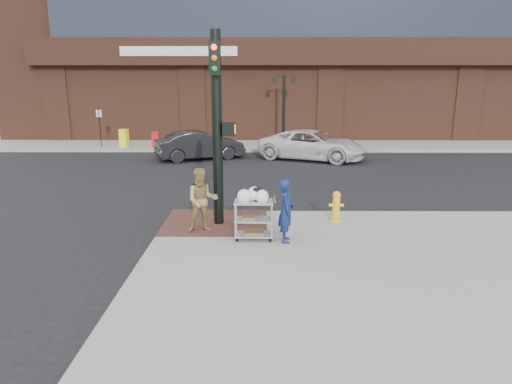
{
  "coord_description": "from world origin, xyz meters",
  "views": [
    {
      "loc": [
        0.6,
        -11.0,
        3.97
      ],
      "look_at": [
        0.51,
        -0.09,
        1.25
      ],
      "focal_mm": 32.0,
      "sensor_mm": 36.0,
      "label": 1
    }
  ],
  "objects_px": {
    "lamp_post": "(284,102)",
    "minivan_white": "(313,145)",
    "fire_hydrant": "(336,206)",
    "woman_blue": "(286,211)",
    "sedan_dark": "(200,145)",
    "traffic_signal_pole": "(218,124)",
    "pedestrian_tan": "(202,200)",
    "utility_cart": "(254,216)"
  },
  "relations": [
    {
      "from": "lamp_post",
      "to": "utility_cart",
      "type": "xyz_separation_m",
      "value": [
        -1.54,
        -16.44,
        -1.88
      ]
    },
    {
      "from": "traffic_signal_pole",
      "to": "fire_hydrant",
      "type": "xyz_separation_m",
      "value": [
        3.18,
        0.28,
        -2.25
      ]
    },
    {
      "from": "traffic_signal_pole",
      "to": "minivan_white",
      "type": "distance_m",
      "value": 11.78
    },
    {
      "from": "traffic_signal_pole",
      "to": "fire_hydrant",
      "type": "height_order",
      "value": "traffic_signal_pole"
    },
    {
      "from": "fire_hydrant",
      "to": "pedestrian_tan",
      "type": "bearing_deg",
      "value": -165.31
    },
    {
      "from": "lamp_post",
      "to": "minivan_white",
      "type": "distance_m",
      "value": 4.82
    },
    {
      "from": "woman_blue",
      "to": "sedan_dark",
      "type": "height_order",
      "value": "woman_blue"
    },
    {
      "from": "pedestrian_tan",
      "to": "utility_cart",
      "type": "relative_size",
      "value": 1.28
    },
    {
      "from": "pedestrian_tan",
      "to": "sedan_dark",
      "type": "xyz_separation_m",
      "value": [
        -1.54,
        11.59,
        -0.26
      ]
    },
    {
      "from": "traffic_signal_pole",
      "to": "woman_blue",
      "type": "height_order",
      "value": "traffic_signal_pole"
    },
    {
      "from": "lamp_post",
      "to": "sedan_dark",
      "type": "xyz_separation_m",
      "value": [
        -4.39,
        -4.29,
        -1.9
      ]
    },
    {
      "from": "sedan_dark",
      "to": "pedestrian_tan",
      "type": "bearing_deg",
      "value": 164.73
    },
    {
      "from": "traffic_signal_pole",
      "to": "pedestrian_tan",
      "type": "distance_m",
      "value": 2.0
    },
    {
      "from": "minivan_white",
      "to": "fire_hydrant",
      "type": "height_order",
      "value": "minivan_white"
    },
    {
      "from": "woman_blue",
      "to": "pedestrian_tan",
      "type": "height_order",
      "value": "pedestrian_tan"
    },
    {
      "from": "lamp_post",
      "to": "sedan_dark",
      "type": "height_order",
      "value": "lamp_post"
    },
    {
      "from": "sedan_dark",
      "to": "fire_hydrant",
      "type": "xyz_separation_m",
      "value": [
        5.1,
        -10.66,
        -0.14
      ]
    },
    {
      "from": "traffic_signal_pole",
      "to": "lamp_post",
      "type": "bearing_deg",
      "value": 80.76
    },
    {
      "from": "pedestrian_tan",
      "to": "utility_cart",
      "type": "height_order",
      "value": "pedestrian_tan"
    },
    {
      "from": "sedan_dark",
      "to": "fire_hydrant",
      "type": "bearing_deg",
      "value": -177.29
    },
    {
      "from": "traffic_signal_pole",
      "to": "fire_hydrant",
      "type": "relative_size",
      "value": 5.93
    },
    {
      "from": "woman_blue",
      "to": "pedestrian_tan",
      "type": "xyz_separation_m",
      "value": [
        -2.08,
        0.71,
        0.06
      ]
    },
    {
      "from": "traffic_signal_pole",
      "to": "sedan_dark",
      "type": "height_order",
      "value": "traffic_signal_pole"
    },
    {
      "from": "lamp_post",
      "to": "fire_hydrant",
      "type": "distance_m",
      "value": 15.1
    },
    {
      "from": "woman_blue",
      "to": "sedan_dark",
      "type": "relative_size",
      "value": 0.35
    },
    {
      "from": "pedestrian_tan",
      "to": "fire_hydrant",
      "type": "height_order",
      "value": "pedestrian_tan"
    },
    {
      "from": "sedan_dark",
      "to": "utility_cart",
      "type": "height_order",
      "value": "sedan_dark"
    },
    {
      "from": "lamp_post",
      "to": "pedestrian_tan",
      "type": "distance_m",
      "value": 16.22
    },
    {
      "from": "traffic_signal_pole",
      "to": "woman_blue",
      "type": "relative_size",
      "value": 3.25
    },
    {
      "from": "lamp_post",
      "to": "woman_blue",
      "type": "height_order",
      "value": "lamp_post"
    },
    {
      "from": "utility_cart",
      "to": "fire_hydrant",
      "type": "height_order",
      "value": "utility_cart"
    },
    {
      "from": "lamp_post",
      "to": "fire_hydrant",
      "type": "bearing_deg",
      "value": -87.3
    },
    {
      "from": "minivan_white",
      "to": "lamp_post",
      "type": "bearing_deg",
      "value": 39.45
    },
    {
      "from": "minivan_white",
      "to": "utility_cart",
      "type": "relative_size",
      "value": 4.11
    },
    {
      "from": "utility_cart",
      "to": "woman_blue",
      "type": "bearing_deg",
      "value": -11.05
    },
    {
      "from": "pedestrian_tan",
      "to": "fire_hydrant",
      "type": "distance_m",
      "value": 3.7
    },
    {
      "from": "traffic_signal_pole",
      "to": "utility_cart",
      "type": "xyz_separation_m",
      "value": [
        0.94,
        -1.21,
        -2.1
      ]
    },
    {
      "from": "lamp_post",
      "to": "minivan_white",
      "type": "height_order",
      "value": "lamp_post"
    },
    {
      "from": "woman_blue",
      "to": "minivan_white",
      "type": "bearing_deg",
      "value": -8.54
    },
    {
      "from": "fire_hydrant",
      "to": "woman_blue",
      "type": "bearing_deg",
      "value": -131.95
    },
    {
      "from": "traffic_signal_pole",
      "to": "woman_blue",
      "type": "distance_m",
      "value": 2.9
    },
    {
      "from": "sedan_dark",
      "to": "fire_hydrant",
      "type": "relative_size",
      "value": 5.19
    }
  ]
}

